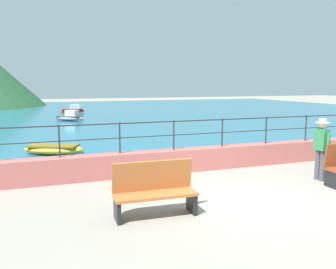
{
  "coord_description": "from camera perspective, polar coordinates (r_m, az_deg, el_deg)",
  "views": [
    {
      "loc": [
        -4.58,
        -6.57,
        2.69
      ],
      "look_at": [
        -0.84,
        3.7,
        1.1
      ],
      "focal_mm": 37.05,
      "sensor_mm": 36.0,
      "label": 1
    }
  ],
  "objects": [
    {
      "name": "lake_water",
      "position": [
        32.84,
        -11.95,
        3.46
      ],
      "size": [
        64.0,
        44.32,
        0.06
      ],
      "primitive_type": "cube",
      "color": "#236B89",
      "rests_on": "ground"
    },
    {
      "name": "railing",
      "position": [
        10.88,
        5.07,
        1.0
      ],
      "size": [
        18.44,
        0.04,
        0.9
      ],
      "color": "#282623",
      "rests_on": "promenade_wall"
    },
    {
      "name": "boat_0",
      "position": [
        13.83,
        -18.32,
        -2.29
      ],
      "size": [
        2.46,
        1.8,
        0.36
      ],
      "color": "gold",
      "rests_on": "lake_water"
    },
    {
      "name": "person_walking",
      "position": [
        10.58,
        23.9,
        -1.75
      ],
      "size": [
        0.38,
        0.57,
        1.75
      ],
      "color": "#4C4C56",
      "rests_on": "ground"
    },
    {
      "name": "ground_plane",
      "position": [
        8.45,
        14.34,
        -10.56
      ],
      "size": [
        120.0,
        120.0,
        0.0
      ],
      "primitive_type": "plane",
      "color": "gray"
    },
    {
      "name": "boat_2",
      "position": [
        26.12,
        -15.89,
        2.78
      ],
      "size": [
        2.39,
        2.07,
        0.76
      ],
      "color": "gray",
      "rests_on": "lake_water"
    },
    {
      "name": "promenade_wall",
      "position": [
        11.04,
        5.01,
        -3.99
      ],
      "size": [
        20.0,
        0.56,
        0.7
      ],
      "primitive_type": "cube",
      "color": "#BC605B",
      "rests_on": "ground"
    },
    {
      "name": "bench_main",
      "position": [
        7.21,
        -2.26,
        -8.92
      ],
      "size": [
        1.72,
        0.62,
        1.13
      ],
      "color": "#B76633",
      "rests_on": "ground"
    },
    {
      "name": "boat_3",
      "position": [
        33.04,
        -15.41,
        3.89
      ],
      "size": [
        2.34,
        1.0,
        0.76
      ],
      "color": "red",
      "rests_on": "lake_water"
    }
  ]
}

